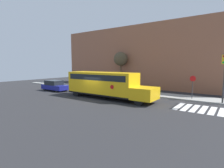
# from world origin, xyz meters

# --- Properties ---
(ground_plane) EXTENTS (60.00, 60.00, 0.00)m
(ground_plane) POSITION_xyz_m (0.00, 0.00, 0.00)
(ground_plane) COLOR #28282B
(sidewalk_strip) EXTENTS (44.00, 3.00, 0.15)m
(sidewalk_strip) POSITION_xyz_m (0.00, 6.50, 0.07)
(sidewalk_strip) COLOR #9E9E99
(sidewalk_strip) RESTS_ON ground
(building_backdrop) EXTENTS (32.00, 4.00, 10.37)m
(building_backdrop) POSITION_xyz_m (0.00, 13.00, 5.19)
(building_backdrop) COLOR #935B42
(building_backdrop) RESTS_ON ground
(crosswalk_stripes) EXTENTS (4.70, 3.20, 0.01)m
(crosswalk_stripes) POSITION_xyz_m (11.13, 2.00, 0.00)
(crosswalk_stripes) COLOR white
(crosswalk_stripes) RESTS_ON ground
(school_bus) EXTENTS (11.07, 2.57, 3.04)m
(school_bus) POSITION_xyz_m (0.88, 1.07, 1.73)
(school_bus) COLOR yellow
(school_bus) RESTS_ON ground
(parked_car) EXTENTS (4.43, 1.86, 1.55)m
(parked_car) POSITION_xyz_m (-8.94, 1.32, 0.76)
(parked_car) COLOR navy
(parked_car) RESTS_ON ground
(stop_sign) EXTENTS (0.61, 0.10, 2.71)m
(stop_sign) POSITION_xyz_m (9.44, 5.78, 1.74)
(stop_sign) COLOR #38383A
(stop_sign) RESTS_ON ground
(traffic_light) EXTENTS (0.28, 2.72, 5.07)m
(traffic_light) POSITION_xyz_m (12.34, 4.48, 3.34)
(traffic_light) COLOR #38383A
(traffic_light) RESTS_ON ground
(tree_near_sidewalk) EXTENTS (2.32, 2.32, 6.02)m
(tree_near_sidewalk) POSITION_xyz_m (-2.65, 9.90, 4.79)
(tree_near_sidewalk) COLOR brown
(tree_near_sidewalk) RESTS_ON ground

